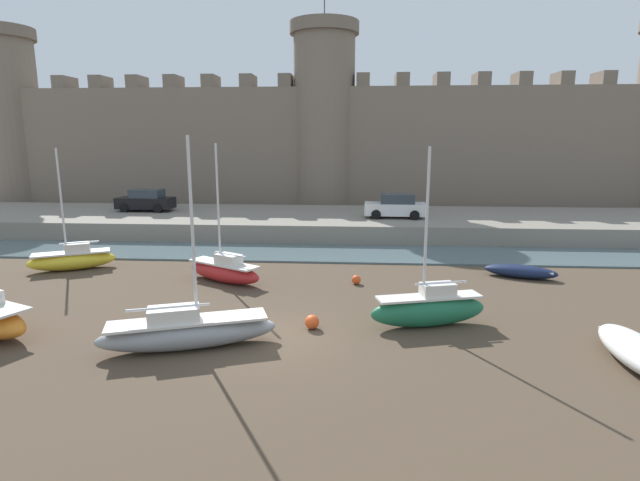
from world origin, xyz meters
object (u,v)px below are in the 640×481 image
object	(u,v)px
mooring_buoy_off_centre	(356,280)
car_quay_west	(396,206)
rowboat_foreground_right	(637,351)
car_quay_east	(146,201)
rowboat_near_channel_left	(521,271)
mooring_buoy_near_channel	(312,322)
sailboat_foreground_left	(188,331)
sailboat_midflat_left	(72,259)
sailboat_foreground_centre	(224,270)
sailboat_midflat_right	(429,308)

from	to	relation	value
mooring_buoy_off_centre	car_quay_west	size ratio (longest dim) A/B	0.10
car_quay_west	rowboat_foreground_right	bearing A→B (deg)	-74.19
mooring_buoy_off_centre	car_quay_east	size ratio (longest dim) A/B	0.10
rowboat_near_channel_left	car_quay_east	size ratio (longest dim) A/B	0.83
rowboat_foreground_right	mooring_buoy_near_channel	xyz separation A→B (m)	(-9.79, 2.10, -0.16)
rowboat_foreground_right	sailboat_foreground_left	xyz separation A→B (m)	(-13.58, 0.20, 0.17)
sailboat_midflat_left	sailboat_foreground_centre	bearing A→B (deg)	-11.21
mooring_buoy_near_channel	car_quay_west	xyz separation A→B (m)	(4.23, 17.54, 1.75)
sailboat_foreground_left	rowboat_near_channel_left	distance (m)	16.04
sailboat_midflat_right	sailboat_foreground_centre	size ratio (longest dim) A/B	0.99
sailboat_midflat_right	rowboat_near_channel_left	size ratio (longest dim) A/B	1.82
sailboat_midflat_right	mooring_buoy_near_channel	size ratio (longest dim) A/B	12.47
sailboat_foreground_centre	car_quay_west	size ratio (longest dim) A/B	1.52
sailboat_foreground_centre	car_quay_east	size ratio (longest dim) A/B	1.52
sailboat_foreground_left	rowboat_near_channel_left	world-z (taller)	sailboat_foreground_left
mooring_buoy_off_centre	car_quay_west	world-z (taller)	car_quay_west
rowboat_foreground_right	car_quay_east	size ratio (longest dim) A/B	0.97
sailboat_foreground_left	sailboat_midflat_left	world-z (taller)	sailboat_foreground_left
sailboat_midflat_right	rowboat_near_channel_left	xyz separation A→B (m)	(5.30, 6.66, -0.34)
sailboat_midflat_right	car_quay_east	distance (m)	26.30
rowboat_foreground_right	sailboat_midflat_left	distance (m)	24.41
rowboat_near_channel_left	sailboat_foreground_centre	bearing A→B (deg)	-173.14
rowboat_near_channel_left	sailboat_midflat_right	bearing A→B (deg)	-128.52
mooring_buoy_near_channel	sailboat_midflat_right	bearing A→B (deg)	7.77
rowboat_near_channel_left	mooring_buoy_off_centre	bearing A→B (deg)	-168.18
rowboat_near_channel_left	car_quay_west	size ratio (longest dim) A/B	0.83
rowboat_near_channel_left	sailboat_foreground_left	bearing A→B (deg)	-145.35
sailboat_midflat_right	car_quay_west	distance (m)	17.03
mooring_buoy_off_centre	mooring_buoy_near_channel	distance (m)	5.79
mooring_buoy_near_channel	car_quay_west	distance (m)	18.13
mooring_buoy_off_centre	sailboat_midflat_right	bearing A→B (deg)	-63.10
sailboat_midflat_right	sailboat_foreground_centre	world-z (taller)	sailboat_foreground_centre
sailboat_midflat_right	car_quay_east	xyz separation A→B (m)	(-18.17, 18.96, 1.34)
sailboat_midflat_right	mooring_buoy_near_channel	world-z (taller)	sailboat_midflat_right
sailboat_foreground_centre	rowboat_near_channel_left	bearing A→B (deg)	6.86
sailboat_midflat_left	car_quay_west	size ratio (longest dim) A/B	1.46
sailboat_foreground_centre	sailboat_midflat_right	bearing A→B (deg)	-29.93
sailboat_midflat_right	rowboat_near_channel_left	distance (m)	8.52
sailboat_midflat_right	sailboat_foreground_left	xyz separation A→B (m)	(-7.89, -2.46, -0.09)
mooring_buoy_near_channel	car_quay_west	size ratio (longest dim) A/B	0.12
rowboat_near_channel_left	mooring_buoy_near_channel	bearing A→B (deg)	-142.49
sailboat_midflat_left	rowboat_near_channel_left	xyz separation A→B (m)	(22.20, 0.04, -0.24)
mooring_buoy_near_channel	sailboat_foreground_left	bearing A→B (deg)	-153.39
sailboat_foreground_centre	rowboat_near_channel_left	distance (m)	14.05
mooring_buoy_off_centre	mooring_buoy_near_channel	size ratio (longest dim) A/B	0.83
car_quay_west	sailboat_foreground_centre	bearing A→B (deg)	-126.18
car_quay_west	car_quay_east	world-z (taller)	same
rowboat_foreground_right	sailboat_foreground_centre	xyz separation A→B (m)	(-14.34, 7.64, 0.16)
mooring_buoy_off_centre	car_quay_west	distance (m)	12.39
rowboat_foreground_right	car_quay_west	bearing A→B (deg)	105.81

